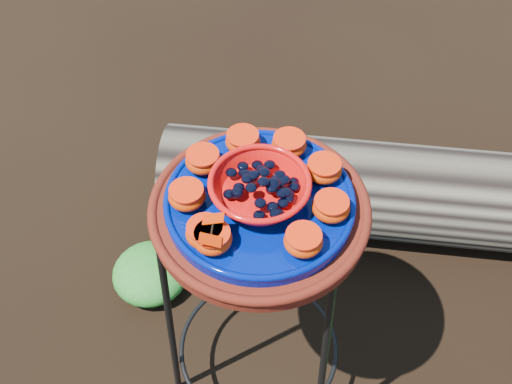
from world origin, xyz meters
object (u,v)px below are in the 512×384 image
(cobalt_plate, at_px, (260,202))
(red_bowl, at_px, (260,190))
(driftwood_log, at_px, (425,195))
(terracotta_saucer, at_px, (260,212))
(plant_stand, at_px, (259,308))

(cobalt_plate, height_order, red_bowl, red_bowl)
(cobalt_plate, xyz_separation_m, driftwood_log, (0.33, 0.64, -0.59))
(terracotta_saucer, relative_size, driftwood_log, 0.25)
(plant_stand, distance_m, cobalt_plate, 0.39)
(red_bowl, xyz_separation_m, driftwood_log, (0.33, 0.64, -0.63))
(terracotta_saucer, bearing_deg, cobalt_plate, 0.00)
(plant_stand, bearing_deg, cobalt_plate, 0.00)
(terracotta_saucer, distance_m, red_bowl, 0.06)
(plant_stand, distance_m, terracotta_saucer, 0.37)
(red_bowl, relative_size, driftwood_log, 0.11)
(cobalt_plate, bearing_deg, driftwood_log, 62.69)
(red_bowl, bearing_deg, terracotta_saucer, 0.00)
(plant_stand, distance_m, red_bowl, 0.43)
(plant_stand, relative_size, driftwood_log, 0.43)
(cobalt_plate, distance_m, driftwood_log, 0.93)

